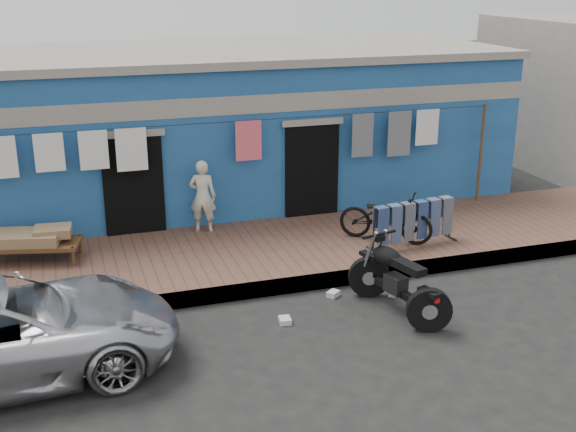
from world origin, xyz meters
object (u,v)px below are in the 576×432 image
at_px(seated_person, 203,196).
at_px(jeans_rack, 413,223).
at_px(charpoy, 33,245).
at_px(motorcycle, 398,278).
at_px(bicycle, 386,212).

bearing_deg(seated_person, jeans_rack, 173.63).
bearing_deg(charpoy, motorcycle, -31.85).
bearing_deg(jeans_rack, motorcycle, -122.66).
bearing_deg(motorcycle, bicycle, 55.40).
distance_m(seated_person, charpoy, 3.14).
relative_size(charpoy, jeans_rack, 1.01).
xyz_separation_m(seated_person, jeans_rack, (3.43, -1.89, -0.27)).
xyz_separation_m(motorcycle, jeans_rack, (1.25, 1.95, 0.10)).
relative_size(seated_person, jeans_rack, 0.78).
bearing_deg(charpoy, jeans_rack, -11.36).
distance_m(motorcycle, charpoy, 6.16).
distance_m(bicycle, charpoy, 6.19).
bearing_deg(bicycle, seated_person, 102.03).
distance_m(seated_person, motorcycle, 4.43).
height_order(charpoy, jeans_rack, jeans_rack).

